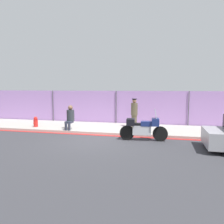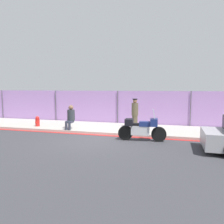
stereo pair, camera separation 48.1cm
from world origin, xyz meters
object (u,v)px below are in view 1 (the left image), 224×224
at_px(officer_standing, 134,113).
at_px(person_seated_on_curb, 70,116).
at_px(fire_hydrant, 36,122).
at_px(motorcycle, 143,128).

xyz_separation_m(officer_standing, person_seated_on_curb, (-3.37, -1.32, -0.12)).
bearing_deg(fire_hydrant, officer_standing, 10.56).
height_order(motorcycle, fire_hydrant, motorcycle).
relative_size(motorcycle, officer_standing, 1.32).
bearing_deg(person_seated_on_curb, fire_hydrant, 173.37).
bearing_deg(officer_standing, fire_hydrant, -169.44).
xyz_separation_m(motorcycle, fire_hydrant, (-6.36, 1.43, -0.17)).
relative_size(motorcycle, person_seated_on_curb, 1.66).
bearing_deg(officer_standing, person_seated_on_curb, -158.60).
relative_size(motorcycle, fire_hydrant, 3.67).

